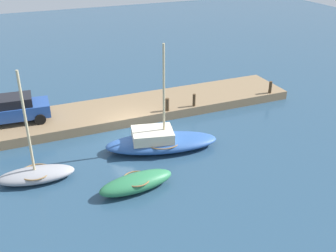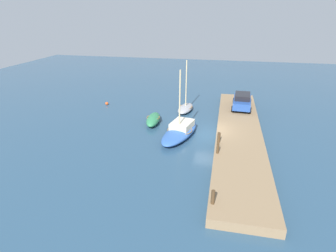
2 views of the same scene
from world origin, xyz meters
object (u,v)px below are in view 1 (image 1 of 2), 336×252
(parked_car, at_px, (12,109))
(mooring_post_mid_west, at_px, (194,100))
(rowboat_grey, at_px, (36,174))
(rowboat_green, at_px, (136,182))
(sailboat_blue, at_px, (160,141))
(mooring_post_west, at_px, (270,87))
(mooring_post_mid_east, at_px, (167,105))

(parked_car, bearing_deg, mooring_post_mid_west, 172.61)
(rowboat_grey, height_order, rowboat_green, rowboat_grey)
(sailboat_blue, bearing_deg, mooring_post_west, -147.68)
(sailboat_blue, bearing_deg, rowboat_grey, 17.30)
(rowboat_green, height_order, sailboat_blue, sailboat_blue)
(rowboat_green, bearing_deg, sailboat_blue, -133.32)
(mooring_post_west, height_order, mooring_post_mid_west, mooring_post_west)
(parked_car, bearing_deg, rowboat_green, 122.46)
(mooring_post_mid_west, height_order, parked_car, parked_car)
(rowboat_green, bearing_deg, mooring_post_mid_west, -138.57)
(mooring_post_mid_west, bearing_deg, parked_car, -10.69)
(sailboat_blue, bearing_deg, mooring_post_mid_east, -105.44)
(rowboat_grey, relative_size, mooring_post_mid_east, 6.78)
(mooring_post_west, xyz_separation_m, mooring_post_mid_west, (5.94, 0.00, -0.01))
(mooring_post_mid_west, bearing_deg, sailboat_blue, 42.61)
(mooring_post_mid_east, distance_m, parked_car, 9.34)
(mooring_post_mid_east, bearing_deg, rowboat_grey, 24.93)
(sailboat_blue, xyz_separation_m, mooring_post_west, (-9.68, -3.43, 0.51))
(mooring_post_mid_east, bearing_deg, parked_car, -12.84)
(rowboat_grey, xyz_separation_m, mooring_post_mid_west, (-10.42, -3.96, 0.62))
(mooring_post_west, distance_m, mooring_post_mid_west, 5.94)
(parked_car, bearing_deg, mooring_post_mid_east, 170.46)
(sailboat_blue, bearing_deg, rowboat_green, 64.74)
(rowboat_grey, xyz_separation_m, rowboat_green, (-4.24, 2.59, 0.02))
(rowboat_grey, bearing_deg, parked_car, -78.06)
(rowboat_grey, bearing_deg, mooring_post_mid_east, -148.57)
(mooring_post_mid_west, bearing_deg, mooring_post_mid_east, 0.00)
(sailboat_blue, xyz_separation_m, parked_car, (7.26, -5.51, 0.92))
(mooring_post_west, relative_size, mooring_post_mid_west, 1.01)
(sailboat_blue, distance_m, mooring_post_west, 10.28)
(sailboat_blue, relative_size, mooring_post_mid_east, 7.83)
(sailboat_blue, distance_m, parked_car, 9.16)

